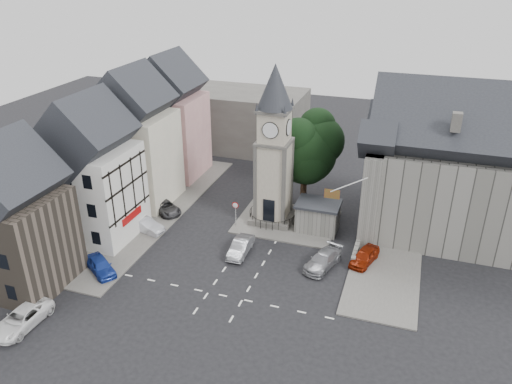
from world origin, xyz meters
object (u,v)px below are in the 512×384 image
(car_west_blue, at_px, (101,266))
(car_east_red, at_px, (364,256))
(stone_shelter, at_px, (318,216))
(pedestrian, at_px, (378,226))
(clock_tower, at_px, (274,147))

(car_west_blue, bearing_deg, car_east_red, -32.46)
(stone_shelter, relative_size, pedestrian, 2.29)
(clock_tower, distance_m, car_east_red, 13.49)
(stone_shelter, height_order, pedestrian, stone_shelter)
(stone_shelter, xyz_separation_m, pedestrian, (5.89, 0.95, -0.61))
(clock_tower, height_order, car_east_red, clock_tower)
(clock_tower, distance_m, stone_shelter, 8.15)
(clock_tower, bearing_deg, pedestrian, 2.43)
(stone_shelter, xyz_separation_m, car_east_red, (5.28, -4.50, -0.87))
(car_west_blue, xyz_separation_m, car_east_red, (21.58, 8.83, -0.01))
(clock_tower, relative_size, car_east_red, 4.08)
(clock_tower, bearing_deg, stone_shelter, -5.84)
(car_east_red, distance_m, pedestrian, 5.49)
(clock_tower, bearing_deg, car_west_blue, -129.76)
(stone_shelter, distance_m, car_east_red, 6.99)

